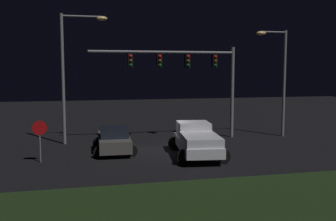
{
  "coord_description": "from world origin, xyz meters",
  "views": [
    {
      "loc": [
        -5.31,
        -23.17,
        4.93
      ],
      "look_at": [
        0.25,
        0.57,
        2.36
      ],
      "focal_mm": 41.96,
      "sensor_mm": 36.0,
      "label": 1
    }
  ],
  "objects_px": {
    "street_lamp_right": "(279,70)",
    "traffic_signal_gantry": "(188,68)",
    "pickup_truck": "(196,138)",
    "car_sedan": "(114,140)",
    "stop_sign": "(40,133)",
    "street_lamp_left": "(72,63)"
  },
  "relations": [
    {
      "from": "street_lamp_right",
      "to": "traffic_signal_gantry",
      "type": "bearing_deg",
      "value": 175.94
    },
    {
      "from": "street_lamp_right",
      "to": "car_sedan",
      "type": "bearing_deg",
      "value": -167.06
    },
    {
      "from": "street_lamp_left",
      "to": "car_sedan",
      "type": "bearing_deg",
      "value": -54.42
    },
    {
      "from": "pickup_truck",
      "to": "street_lamp_left",
      "type": "relative_size",
      "value": 0.66
    },
    {
      "from": "car_sedan",
      "to": "street_lamp_right",
      "type": "height_order",
      "value": "street_lamp_right"
    },
    {
      "from": "street_lamp_left",
      "to": "street_lamp_right",
      "type": "distance_m",
      "value": 14.58
    },
    {
      "from": "pickup_truck",
      "to": "car_sedan",
      "type": "xyz_separation_m",
      "value": [
        -4.49,
        2.09,
        -0.26
      ]
    },
    {
      "from": "car_sedan",
      "to": "street_lamp_left",
      "type": "bearing_deg",
      "value": 37.84
    },
    {
      "from": "car_sedan",
      "to": "street_lamp_left",
      "type": "height_order",
      "value": "street_lamp_left"
    },
    {
      "from": "car_sedan",
      "to": "stop_sign",
      "type": "relative_size",
      "value": 2.0
    },
    {
      "from": "car_sedan",
      "to": "pickup_truck",
      "type": "bearing_deg",
      "value": -112.69
    },
    {
      "from": "car_sedan",
      "to": "street_lamp_right",
      "type": "bearing_deg",
      "value": -74.8
    },
    {
      "from": "traffic_signal_gantry",
      "to": "street_lamp_left",
      "type": "distance_m",
      "value": 7.85
    },
    {
      "from": "traffic_signal_gantry",
      "to": "pickup_truck",
      "type": "bearing_deg",
      "value": -100.67
    },
    {
      "from": "street_lamp_right",
      "to": "stop_sign",
      "type": "xyz_separation_m",
      "value": [
        -16.29,
        -4.57,
        -3.32
      ]
    },
    {
      "from": "street_lamp_right",
      "to": "stop_sign",
      "type": "bearing_deg",
      "value": -164.32
    },
    {
      "from": "pickup_truck",
      "to": "car_sedan",
      "type": "bearing_deg",
      "value": 72.26
    },
    {
      "from": "car_sedan",
      "to": "traffic_signal_gantry",
      "type": "bearing_deg",
      "value": -56.9
    },
    {
      "from": "traffic_signal_gantry",
      "to": "stop_sign",
      "type": "xyz_separation_m",
      "value": [
        -9.57,
        -5.05,
        -3.47
      ]
    },
    {
      "from": "street_lamp_right",
      "to": "street_lamp_left",
      "type": "bearing_deg",
      "value": 178.2
    },
    {
      "from": "pickup_truck",
      "to": "stop_sign",
      "type": "xyz_separation_m",
      "value": [
        -8.56,
        0.33,
        0.56
      ]
    },
    {
      "from": "pickup_truck",
      "to": "street_lamp_left",
      "type": "bearing_deg",
      "value": 59.09
    }
  ]
}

